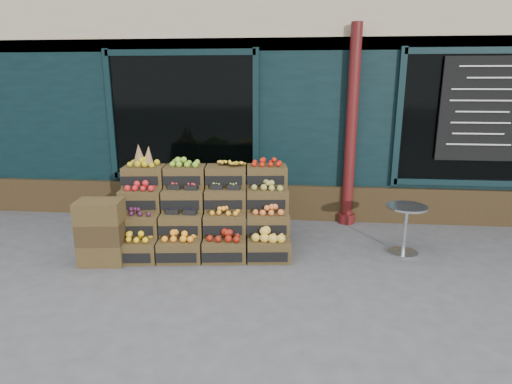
# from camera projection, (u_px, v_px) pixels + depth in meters

# --- Properties ---
(ground) EXTENTS (60.00, 60.00, 0.00)m
(ground) POSITION_uv_depth(u_px,v_px,m) (266.00, 271.00, 5.41)
(ground) COLOR #4D4D50
(ground) RESTS_ON ground
(shop_facade) EXTENTS (12.00, 6.24, 4.80)m
(shop_facade) POSITION_uv_depth(u_px,v_px,m) (285.00, 78.00, 9.72)
(shop_facade) COLOR black
(shop_facade) RESTS_ON ground
(crate_display) EXTENTS (2.47, 1.42, 1.47)m
(crate_display) POSITION_uv_depth(u_px,v_px,m) (205.00, 217.00, 6.10)
(crate_display) COLOR #45351B
(crate_display) RESTS_ON ground
(spare_crates) EXTENTS (0.61, 0.46, 0.86)m
(spare_crates) POSITION_uv_depth(u_px,v_px,m) (101.00, 232.00, 5.56)
(spare_crates) COLOR #45351B
(spare_crates) RESTS_ON ground
(bistro_table) EXTENTS (0.55, 0.55, 0.69)m
(bistro_table) POSITION_uv_depth(u_px,v_px,m) (405.00, 224.00, 5.85)
(bistro_table) COLOR silver
(bistro_table) RESTS_ON ground
(shopkeeper) EXTENTS (0.80, 0.60, 1.97)m
(shopkeeper) POSITION_uv_depth(u_px,v_px,m) (173.00, 155.00, 8.01)
(shopkeeper) COLOR #1D672C
(shopkeeper) RESTS_ON ground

